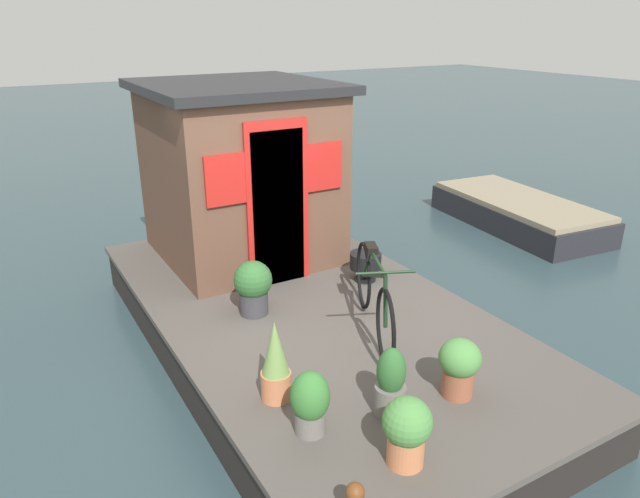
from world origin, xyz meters
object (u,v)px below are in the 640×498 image
Objects in this scene: potted_plant_lavender at (253,286)px; potted_plant_basil at (391,384)px; houseboat_cabin at (240,171)px; potted_plant_ivy at (275,363)px; potted_plant_sage at (310,402)px; bicycle at (374,295)px; potted_plant_mint at (459,365)px; charcoal_grill at (365,262)px; dinghy_boat at (518,212)px; potted_plant_succulent at (407,429)px.

potted_plant_basil is at bearing -173.89° from potted_plant_lavender.
potted_plant_ivy is at bearing 161.26° from houseboat_cabin.
bicycle is at bearing -51.63° from potted_plant_sage.
potted_plant_mint is 1.37× the size of charcoal_grill.
potted_plant_basil is at bearing 174.39° from houseboat_cabin.
houseboat_cabin is at bearing 30.61° from charcoal_grill.
potted_plant_sage is 1.38× the size of charcoal_grill.
dinghy_boat is at bearing -74.24° from potted_plant_lavender.
houseboat_cabin is at bearing -18.74° from potted_plant_ivy.
potted_plant_succulent reaches higher than charcoal_grill.
potted_plant_lavender is (2.45, -0.02, 0.03)m from potted_plant_succulent.
dinghy_boat is at bearing -89.87° from houseboat_cabin.
dinghy_boat is (2.45, -4.70, -0.65)m from bicycle.
bicycle reaches higher than dinghy_boat.
bicycle is at bearing -68.86° from potted_plant_ivy.
potted_plant_lavender reaches higher than potted_plant_succulent.
houseboat_cabin is 4.51× the size of potted_plant_sage.
potted_plant_ivy is at bearing 162.50° from potted_plant_lavender.
potted_plant_succulent is 1.42× the size of charcoal_grill.
houseboat_cabin reaches higher than potted_plant_basil.
potted_plant_sage is 0.73× the size of potted_plant_ivy.
houseboat_cabin is at bearing -8.16° from potted_plant_succulent.
dinghy_boat is at bearing -52.54° from potted_plant_mint.
potted_plant_basil is 0.53m from potted_plant_succulent.
houseboat_cabin is 3.62m from potted_plant_sage.
potted_plant_ivy reaches higher than potted_plant_lavender.
potted_plant_basil is (-3.52, 0.35, -0.79)m from houseboat_cabin.
bicycle reaches higher than potted_plant_basil.
dinghy_boat is (3.53, -5.30, -0.54)m from potted_plant_basil.
potted_plant_basil is at bearing 150.85° from bicycle.
potted_plant_lavender reaches higher than potted_plant_sage.
houseboat_cabin reaches higher than potted_plant_succulent.
potted_plant_succulent reaches higher than potted_plant_mint.
potted_plant_sage reaches higher than dinghy_boat.
potted_plant_basil is 0.83× the size of potted_plant_ivy.
potted_plant_sage reaches higher than potted_plant_mint.
potted_plant_succulent is at bearing 125.93° from dinghy_boat.
potted_plant_sage is at bearing 79.17° from potted_plant_basil.
potted_plant_sage is at bearing 137.24° from charcoal_grill.
potted_plant_lavender is (1.38, -0.43, -0.01)m from potted_plant_ivy.
potted_plant_mint is at bearing -176.00° from houseboat_cabin.
potted_plant_lavender is 5.76m from dinghy_boat.
potted_plant_ivy reaches higher than potted_plant_succulent.
potted_plant_sage is 2.67m from charcoal_grill.
potted_plant_ivy is (1.07, 0.42, 0.05)m from potted_plant_succulent.
potted_plant_ivy is at bearing 61.54° from potted_plant_mint.
potted_plant_lavender is at bearing 42.27° from bicycle.
bicycle is 2.41× the size of potted_plant_ivy.
houseboat_cabin is 1.80m from potted_plant_lavender.
houseboat_cabin is 3.62m from potted_plant_basil.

